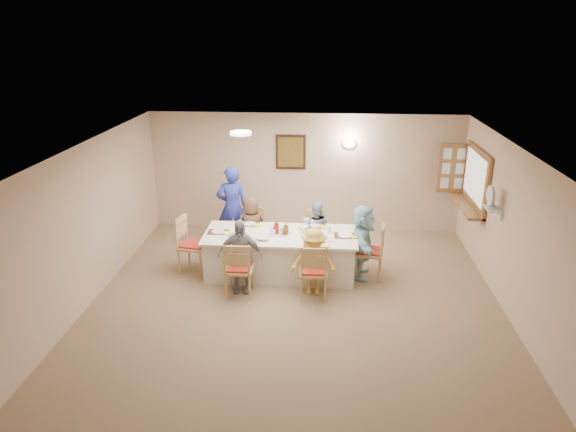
# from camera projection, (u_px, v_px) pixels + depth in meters

# --- Properties ---
(ground) EXTENTS (7.00, 7.00, 0.00)m
(ground) POSITION_uv_depth(u_px,v_px,m) (294.00, 311.00, 7.96)
(ground) COLOR brown
(room_walls) EXTENTS (7.00, 7.00, 7.00)m
(room_walls) POSITION_uv_depth(u_px,v_px,m) (294.00, 220.00, 7.43)
(room_walls) COLOR beige
(room_walls) RESTS_ON ground
(wall_picture) EXTENTS (0.62, 0.05, 0.72)m
(wall_picture) POSITION_uv_depth(u_px,v_px,m) (291.00, 152.00, 10.63)
(wall_picture) COLOR black
(wall_picture) RESTS_ON room_walls
(wall_sconce) EXTENTS (0.26, 0.09, 0.18)m
(wall_sconce) POSITION_uv_depth(u_px,v_px,m) (349.00, 144.00, 10.45)
(wall_sconce) COLOR white
(wall_sconce) RESTS_ON room_walls
(ceiling_light) EXTENTS (0.36, 0.36, 0.05)m
(ceiling_light) POSITION_uv_depth(u_px,v_px,m) (241.00, 133.00, 8.57)
(ceiling_light) COLOR white
(ceiling_light) RESTS_ON room_walls
(serving_hatch) EXTENTS (0.06, 1.50, 1.15)m
(serving_hatch) POSITION_uv_depth(u_px,v_px,m) (476.00, 179.00, 9.45)
(serving_hatch) COLOR brown
(serving_hatch) RESTS_ON room_walls
(hatch_sill) EXTENTS (0.30, 1.50, 0.05)m
(hatch_sill) POSITION_uv_depth(u_px,v_px,m) (466.00, 206.00, 9.65)
(hatch_sill) COLOR brown
(hatch_sill) RESTS_ON room_walls
(shutter_door) EXTENTS (0.55, 0.04, 1.00)m
(shutter_door) POSITION_uv_depth(u_px,v_px,m) (453.00, 168.00, 10.18)
(shutter_door) COLOR brown
(shutter_door) RESTS_ON room_walls
(fan_shelf) EXTENTS (0.22, 0.36, 0.03)m
(fan_shelf) POSITION_uv_depth(u_px,v_px,m) (493.00, 209.00, 8.23)
(fan_shelf) COLOR white
(fan_shelf) RESTS_ON room_walls
(desk_fan) EXTENTS (0.30, 0.30, 0.28)m
(desk_fan) POSITION_uv_depth(u_px,v_px,m) (492.00, 200.00, 8.18)
(desk_fan) COLOR #A5A5A8
(desk_fan) RESTS_ON fan_shelf
(dining_table) EXTENTS (2.65, 1.12, 0.76)m
(dining_table) POSITION_uv_depth(u_px,v_px,m) (280.00, 254.00, 9.04)
(dining_table) COLOR silver
(dining_table) RESTS_ON ground
(chair_back_left) EXTENTS (0.48, 0.48, 0.90)m
(chair_back_left) POSITION_uv_depth(u_px,v_px,m) (253.00, 232.00, 9.81)
(chair_back_left) COLOR tan
(chair_back_left) RESTS_ON ground
(chair_back_right) EXTENTS (0.42, 0.42, 0.89)m
(chair_back_right) POSITION_uv_depth(u_px,v_px,m) (316.00, 234.00, 9.72)
(chair_back_right) COLOR tan
(chair_back_right) RESTS_ON ground
(chair_front_left) EXTENTS (0.46, 0.46, 0.96)m
(chair_front_left) POSITION_uv_depth(u_px,v_px,m) (239.00, 268.00, 8.30)
(chair_front_left) COLOR tan
(chair_front_left) RESTS_ON ground
(chair_front_right) EXTENTS (0.48, 0.48, 0.96)m
(chair_front_right) POSITION_uv_depth(u_px,v_px,m) (313.00, 270.00, 8.21)
(chair_front_right) COLOR tan
(chair_front_right) RESTS_ON ground
(chair_left_end) EXTENTS (0.57, 0.57, 1.03)m
(chair_left_end) POSITION_uv_depth(u_px,v_px,m) (194.00, 244.00, 9.10)
(chair_left_end) COLOR tan
(chair_left_end) RESTS_ON ground
(chair_right_end) EXTENTS (0.55, 0.55, 0.99)m
(chair_right_end) POSITION_uv_depth(u_px,v_px,m) (369.00, 251.00, 8.89)
(chair_right_end) COLOR tan
(chair_right_end) RESTS_ON ground
(diner_back_left) EXTENTS (0.72, 0.58, 1.20)m
(diner_back_left) POSITION_uv_depth(u_px,v_px,m) (252.00, 227.00, 9.64)
(diner_back_left) COLOR brown
(diner_back_left) RESTS_ON ground
(diner_back_right) EXTENTS (0.64, 0.55, 1.14)m
(diner_back_right) POSITION_uv_depth(u_px,v_px,m) (316.00, 231.00, 9.57)
(diner_back_right) COLOR #9DA2C6
(diner_back_right) RESTS_ON ground
(diner_front_left) EXTENTS (0.77, 0.38, 1.26)m
(diner_front_left) POSITION_uv_depth(u_px,v_px,m) (240.00, 256.00, 8.36)
(diner_front_left) COLOR #92909A
(diner_front_left) RESTS_ON ground
(diner_front_right) EXTENTS (0.77, 0.47, 1.15)m
(diner_front_right) POSITION_uv_depth(u_px,v_px,m) (314.00, 262.00, 8.29)
(diner_front_right) COLOR #E8BB45
(diner_front_right) RESTS_ON ground
(diner_right_end) EXTENTS (1.30, 0.62, 1.32)m
(diner_right_end) POSITION_uv_depth(u_px,v_px,m) (362.00, 242.00, 8.84)
(diner_right_end) COLOR #A1DDE9
(diner_right_end) RESTS_ON ground
(caregiver) EXTENTS (0.79, 0.68, 1.65)m
(caregiver) POSITION_uv_depth(u_px,v_px,m) (232.00, 207.00, 10.03)
(caregiver) COLOR #2B34AE
(caregiver) RESTS_ON ground
(placemat_fl) EXTENTS (0.34, 0.25, 0.01)m
(placemat_fl) POSITION_uv_depth(u_px,v_px,m) (242.00, 242.00, 8.56)
(placemat_fl) COLOR #472B19
(placemat_fl) RESTS_ON dining_table
(plate_fl) EXTENTS (0.24, 0.24, 0.02)m
(plate_fl) POSITION_uv_depth(u_px,v_px,m) (242.00, 242.00, 8.55)
(plate_fl) COLOR white
(plate_fl) RESTS_ON dining_table
(napkin_fl) EXTENTS (0.14, 0.14, 0.01)m
(napkin_fl) POSITION_uv_depth(u_px,v_px,m) (253.00, 243.00, 8.49)
(napkin_fl) COLOR #FFFE35
(napkin_fl) RESTS_ON dining_table
(placemat_fr) EXTENTS (0.36, 0.26, 0.01)m
(placemat_fr) POSITION_uv_depth(u_px,v_px,m) (314.00, 245.00, 8.47)
(placemat_fr) COLOR #472B19
(placemat_fr) RESTS_ON dining_table
(plate_fr) EXTENTS (0.23, 0.23, 0.01)m
(plate_fr) POSITION_uv_depth(u_px,v_px,m) (314.00, 244.00, 8.47)
(plate_fr) COLOR white
(plate_fr) RESTS_ON dining_table
(napkin_fr) EXTENTS (0.14, 0.14, 0.01)m
(napkin_fr) POSITION_uv_depth(u_px,v_px,m) (325.00, 246.00, 8.41)
(napkin_fr) COLOR #FFFE35
(napkin_fr) RESTS_ON dining_table
(placemat_bl) EXTENTS (0.35, 0.26, 0.01)m
(placemat_bl) POSITION_uv_depth(u_px,v_px,m) (250.00, 224.00, 9.34)
(placemat_bl) COLOR #472B19
(placemat_bl) RESTS_ON dining_table
(plate_bl) EXTENTS (0.23, 0.23, 0.01)m
(plate_bl) POSITION_uv_depth(u_px,v_px,m) (250.00, 224.00, 9.34)
(plate_bl) COLOR white
(plate_bl) RESTS_ON dining_table
(napkin_bl) EXTENTS (0.15, 0.15, 0.01)m
(napkin_bl) POSITION_uv_depth(u_px,v_px,m) (259.00, 225.00, 9.28)
(napkin_bl) COLOR #FFFE35
(napkin_bl) RESTS_ON dining_table
(placemat_br) EXTENTS (0.35, 0.26, 0.01)m
(placemat_br) POSITION_uv_depth(u_px,v_px,m) (316.00, 226.00, 9.26)
(placemat_br) COLOR #472B19
(placemat_br) RESTS_ON dining_table
(plate_br) EXTENTS (0.22, 0.22, 0.01)m
(plate_br) POSITION_uv_depth(u_px,v_px,m) (316.00, 225.00, 9.25)
(plate_br) COLOR white
(plate_br) RESTS_ON dining_table
(napkin_br) EXTENTS (0.14, 0.14, 0.01)m
(napkin_br) POSITION_uv_depth(u_px,v_px,m) (325.00, 227.00, 9.19)
(napkin_br) COLOR #FFFE35
(napkin_br) RESTS_ON dining_table
(placemat_le) EXTENTS (0.36, 0.26, 0.01)m
(placemat_le) POSITION_uv_depth(u_px,v_px,m) (218.00, 232.00, 8.98)
(placemat_le) COLOR #472B19
(placemat_le) RESTS_ON dining_table
(plate_le) EXTENTS (0.23, 0.23, 0.01)m
(plate_le) POSITION_uv_depth(u_px,v_px,m) (218.00, 232.00, 8.98)
(plate_le) COLOR white
(plate_le) RESTS_ON dining_table
(napkin_le) EXTENTS (0.14, 0.14, 0.01)m
(napkin_le) POSITION_uv_depth(u_px,v_px,m) (228.00, 233.00, 8.92)
(napkin_le) COLOR #FFFE35
(napkin_le) RESTS_ON dining_table
(placemat_re) EXTENTS (0.38, 0.28, 0.01)m
(placemat_re) POSITION_uv_depth(u_px,v_px,m) (345.00, 236.00, 8.83)
(placemat_re) COLOR #472B19
(placemat_re) RESTS_ON dining_table
(plate_re) EXTENTS (0.25, 0.25, 0.02)m
(plate_re) POSITION_uv_depth(u_px,v_px,m) (345.00, 235.00, 8.82)
(plate_re) COLOR white
(plate_re) RESTS_ON dining_table
(napkin_re) EXTENTS (0.14, 0.14, 0.01)m
(napkin_re) POSITION_uv_depth(u_px,v_px,m) (356.00, 237.00, 8.77)
(napkin_re) COLOR #FFFE35
(napkin_re) RESTS_ON dining_table
(teacup_a) EXTENTS (0.21, 0.21, 0.10)m
(teacup_a) POSITION_uv_depth(u_px,v_px,m) (232.00, 236.00, 8.68)
(teacup_a) COLOR white
(teacup_a) RESTS_ON dining_table
(teacup_b) EXTENTS (0.17, 0.17, 0.09)m
(teacup_b) POSITION_uv_depth(u_px,v_px,m) (307.00, 221.00, 9.35)
(teacup_b) COLOR white
(teacup_b) RESTS_ON dining_table
(bowl_a) EXTENTS (0.25, 0.25, 0.06)m
(bowl_a) POSITION_uv_depth(u_px,v_px,m) (263.00, 238.00, 8.67)
(bowl_a) COLOR white
(bowl_a) RESTS_ON dining_table
(bowl_b) EXTENTS (0.30, 0.30, 0.06)m
(bowl_b) POSITION_uv_depth(u_px,v_px,m) (304.00, 227.00, 9.13)
(bowl_b) COLOR white
(bowl_b) RESTS_ON dining_table
(condiment_ketchup) EXTENTS (0.13, 0.13, 0.25)m
(condiment_ketchup) POSITION_uv_depth(u_px,v_px,m) (276.00, 226.00, 8.90)
(condiment_ketchup) COLOR #A3160E
(condiment_ketchup) RESTS_ON dining_table
(condiment_brown) EXTENTS (0.12, 0.12, 0.18)m
(condiment_brown) POSITION_uv_depth(u_px,v_px,m) (286.00, 228.00, 8.94)
(condiment_brown) COLOR #5E3119
(condiment_brown) RESTS_ON dining_table
(condiment_malt) EXTENTS (0.21, 0.21, 0.17)m
(condiment_malt) POSITION_uv_depth(u_px,v_px,m) (285.00, 229.00, 8.88)
(condiment_malt) COLOR #5E3119
(condiment_malt) RESTS_ON dining_table
(drinking_glass) EXTENTS (0.07, 0.07, 0.10)m
(drinking_glass) POSITION_uv_depth(u_px,v_px,m) (272.00, 230.00, 8.94)
(drinking_glass) COLOR silver
(drinking_glass) RESTS_ON dining_table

